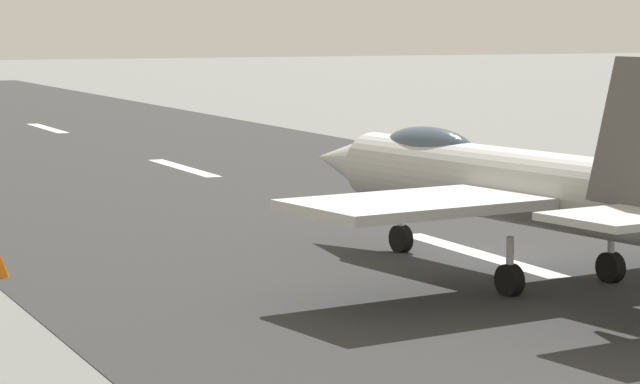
% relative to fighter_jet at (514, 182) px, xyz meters
% --- Properties ---
extents(ground_plane, '(400.00, 400.00, 0.00)m').
position_rel_fighter_jet_xyz_m(ground_plane, '(3.02, -1.05, -2.40)').
color(ground_plane, slate).
extents(runway_strip, '(240.00, 26.00, 0.02)m').
position_rel_fighter_jet_xyz_m(runway_strip, '(3.00, -1.05, -2.39)').
color(runway_strip, '#2E2E2F').
rests_on(runway_strip, ground).
extents(fighter_jet, '(16.88, 13.48, 5.59)m').
position_rel_fighter_jet_xyz_m(fighter_jet, '(0.00, 0.00, 0.00)').
color(fighter_jet, '#B2B5B3').
rests_on(fighter_jet, ground).
extents(crew_person, '(0.67, 0.41, 1.61)m').
position_rel_fighter_jet_xyz_m(crew_person, '(10.80, -11.60, -1.59)').
color(crew_person, '#1E2338').
rests_on(crew_person, ground).
extents(marker_cone_mid, '(0.44, 0.44, 0.55)m').
position_rel_fighter_jet_xyz_m(marker_cone_mid, '(5.24, 11.61, -2.12)').
color(marker_cone_mid, orange).
rests_on(marker_cone_mid, ground).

